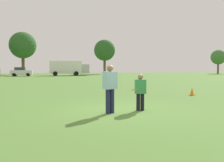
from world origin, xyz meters
TOP-DOWN VIEW (x-y plane):
  - ground_plane at (0.00, 0.00)m, footprint 143.03×143.03m
  - player_thrower at (-0.51, -0.46)m, footprint 0.57×0.46m
  - player_defender at (0.79, -0.22)m, footprint 0.48×0.34m
  - frisbee at (0.41, -0.67)m, footprint 0.28×0.27m
  - traffic_cone at (5.78, 3.85)m, footprint 0.32×0.32m
  - parked_car_center at (-8.81, 41.65)m, footprint 4.21×2.23m
  - box_truck at (0.76, 43.31)m, footprint 8.51×3.04m
  - tree_center_elm at (-9.51, 51.25)m, footprint 6.35×6.35m
  - tree_east_birch at (11.23, 53.92)m, footprint 5.78×5.78m
  - tree_east_oak at (44.32, 49.84)m, footprint 4.28×4.28m

SIDE VIEW (x-z plane):
  - ground_plane at x=0.00m, z-range 0.00..0.00m
  - traffic_cone at x=5.78m, z-range -0.01..0.47m
  - player_defender at x=0.79m, z-range 0.09..1.54m
  - frisbee at x=0.41m, z-range 0.84..0.94m
  - parked_car_center at x=-8.81m, z-range 0.01..1.83m
  - player_thrower at x=-0.51m, z-range 0.12..1.93m
  - box_truck at x=0.76m, z-range 0.16..3.34m
  - tree_east_oak at x=44.32m, z-range 1.31..8.27m
  - tree_east_birch at x=11.23m, z-range 1.76..11.15m
  - tree_center_elm at x=-9.51m, z-range 1.94..12.25m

